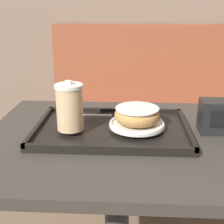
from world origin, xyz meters
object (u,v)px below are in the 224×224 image
at_px(coffee_cup_front, 70,107).
at_px(donut_chocolate_glazed, 137,115).
at_px(napkin_dispenser, 219,116).
at_px(spoon, 81,114).

relative_size(coffee_cup_front, donut_chocolate_glazed, 1.07).
bearing_deg(napkin_dispenser, coffee_cup_front, -172.44).
height_order(donut_chocolate_glazed, napkin_dispenser, napkin_dispenser).
xyz_separation_m(donut_chocolate_glazed, napkin_dispenser, (0.25, 0.03, -0.01)).
height_order(coffee_cup_front, donut_chocolate_glazed, coffee_cup_front).
distance_m(spoon, napkin_dispenser, 0.44).
distance_m(coffee_cup_front, spoon, 0.13).
distance_m(coffee_cup_front, napkin_dispenser, 0.45).
bearing_deg(coffee_cup_front, donut_chocolate_glazed, 9.22).
bearing_deg(napkin_dispenser, spoon, 172.54).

